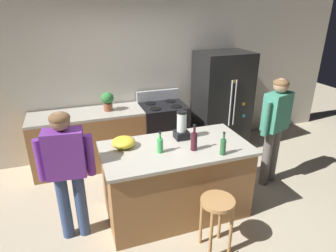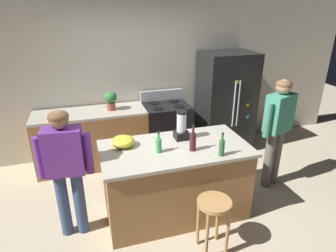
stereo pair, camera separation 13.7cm
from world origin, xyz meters
name	(u,v)px [view 1 (the left image)]	position (x,y,z in m)	size (l,w,h in m)	color
ground_plane	(175,210)	(0.00, 0.00, 0.00)	(14.00, 14.00, 0.00)	beige
back_wall	(137,77)	(0.00, 1.95, 1.35)	(8.00, 0.10, 2.70)	beige
kitchen_island	(176,180)	(0.00, 0.00, 0.47)	(1.78, 0.93, 0.94)	#9E6B3D
back_counter_run	(97,139)	(-0.80, 1.55, 0.47)	(2.00, 0.64, 0.94)	#9E6B3D
refrigerator	(221,102)	(1.44, 1.50, 0.88)	(0.90, 0.73, 1.77)	black
stove_range	(163,130)	(0.34, 1.52, 0.48)	(0.76, 0.65, 1.12)	black
person_by_island_left	(67,166)	(-1.25, -0.01, 0.93)	(0.60, 0.26, 1.54)	#384C7A
person_by_sink_right	(275,122)	(1.56, 0.18, 0.97)	(0.59, 0.34, 1.61)	#66605B
bar_stool	(217,211)	(0.18, -0.73, 0.51)	(0.36, 0.36, 0.65)	#B7844C
potted_plant	(108,100)	(-0.57, 1.55, 1.11)	(0.20, 0.20, 0.30)	brown
blender_appliance	(182,127)	(0.15, 0.20, 1.09)	(0.17, 0.17, 0.36)	black
bottle_soda	(160,145)	(-0.22, -0.07, 1.03)	(0.07, 0.07, 0.26)	#3FB259
bottle_wine	(194,141)	(0.17, -0.14, 1.06)	(0.08, 0.08, 0.32)	#471923
bottle_olive_oil	(223,146)	(0.43, -0.35, 1.04)	(0.07, 0.07, 0.28)	#2D6638
mixing_bowl	(124,142)	(-0.59, 0.20, 1.00)	(0.28, 0.28, 0.13)	yellow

